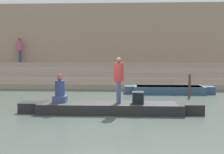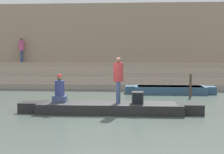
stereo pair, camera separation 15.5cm
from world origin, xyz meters
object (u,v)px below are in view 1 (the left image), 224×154
object	(u,v)px
person_on_steps	(20,48)
person_rowing	(60,91)
person_standing	(119,77)
mooring_post	(190,86)
moored_boat_shore	(169,90)
tv_set	(138,98)
rowboat_main	(110,108)

from	to	relation	value
person_on_steps	person_rowing	bearing A→B (deg)	6.86
person_standing	person_rowing	xyz separation A→B (m)	(-2.29, 0.12, -0.57)
mooring_post	moored_boat_shore	bearing A→B (deg)	125.75
moored_boat_shore	tv_set	bearing A→B (deg)	-112.63
rowboat_main	person_rowing	xyz separation A→B (m)	(-1.97, 0.09, 0.61)
person_rowing	tv_set	bearing A→B (deg)	-17.88
person_standing	moored_boat_shore	bearing A→B (deg)	56.24
tv_set	mooring_post	world-z (taller)	mooring_post
moored_boat_shore	rowboat_main	bearing A→B (deg)	-121.87
moored_boat_shore	person_on_steps	world-z (taller)	person_on_steps
person_standing	tv_set	world-z (taller)	person_standing
rowboat_main	tv_set	size ratio (longest dim) A/B	14.74
mooring_post	person_on_steps	size ratio (longest dim) A/B	0.67
rowboat_main	person_on_steps	size ratio (longest dim) A/B	3.94
person_on_steps	mooring_post	bearing A→B (deg)	41.33
moored_boat_shore	mooring_post	size ratio (longest dim) A/B	4.22
rowboat_main	moored_boat_shore	size ratio (longest dim) A/B	1.40
tv_set	person_standing	bearing A→B (deg)	179.16
rowboat_main	tv_set	distance (m)	1.14
person_rowing	moored_boat_shore	xyz separation A→B (m)	(4.91, 5.66, -0.59)
person_rowing	tv_set	size ratio (longest dim) A/B	2.31
tv_set	person_rowing	bearing A→B (deg)	-178.73
person_standing	tv_set	distance (m)	1.07
person_standing	mooring_post	distance (m)	5.79
person_rowing	moored_boat_shore	bearing A→B (deg)	34.95
person_rowing	mooring_post	distance (m)	7.29
person_on_steps	rowboat_main	bearing A→B (deg)	14.52
person_rowing	tv_set	world-z (taller)	person_rowing
person_rowing	moored_boat_shore	world-z (taller)	person_rowing
tv_set	moored_boat_shore	bearing A→B (deg)	77.18
moored_boat_shore	mooring_post	bearing A→B (deg)	-59.05
person_rowing	person_on_steps	distance (m)	11.88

